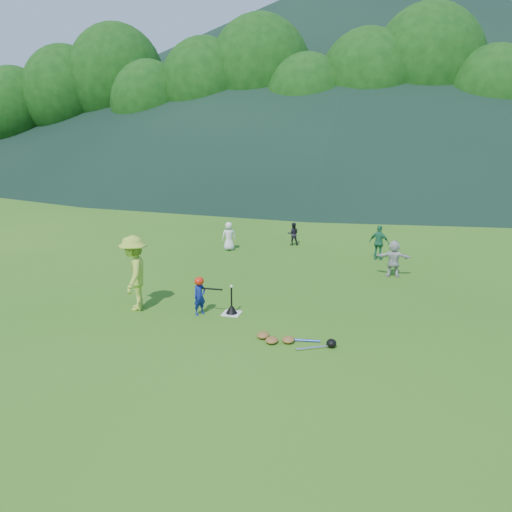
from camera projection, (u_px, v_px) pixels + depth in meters
The scene contains 15 objects.
ground at pixel (232, 314), 12.74m from camera, with size 120.00×120.00×0.00m, color #286116.
home_plate at pixel (232, 313), 12.74m from camera, with size 0.45×0.45×0.02m, color silver.
baseball at pixel (231, 286), 12.56m from camera, with size 0.08×0.08×0.08m, color white.
batter_child at pixel (200, 296), 12.59m from camera, with size 0.35×0.23×0.97m, color navy.
adult_coach at pixel (134, 273), 12.86m from camera, with size 1.26×0.73×1.96m, color #A0C239.
fielder_a at pixel (229, 236), 19.20m from camera, with size 0.54×0.35×1.10m, color silver.
fielder_b at pixel (293, 234), 20.07m from camera, with size 0.45×0.35×0.92m, color black.
fielder_c at pixel (379, 243), 17.78m from camera, with size 0.73×0.31×1.25m, color #22734C.
fielder_d at pixel (394, 259), 15.77m from camera, with size 1.10×0.35×1.19m, color silver.
batting_tee at pixel (232, 309), 12.71m from camera, with size 0.30×0.30×0.68m.
batter_gear at pixel (200, 282), 12.49m from camera, with size 0.73×0.26×0.33m.
equipment_pile at pixel (288, 340), 11.03m from camera, with size 1.80×0.68×0.19m.
outfield_fence at pixel (337, 179), 38.82m from camera, with size 70.07×0.08×1.33m.
tree_line at pixel (350, 84), 42.35m from camera, with size 70.04×11.40×14.82m.
distant_hills at pixel (326, 66), 87.53m from camera, with size 155.00×140.00×32.00m.
Camera 1 is at (3.58, -11.43, 4.63)m, focal length 35.00 mm.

